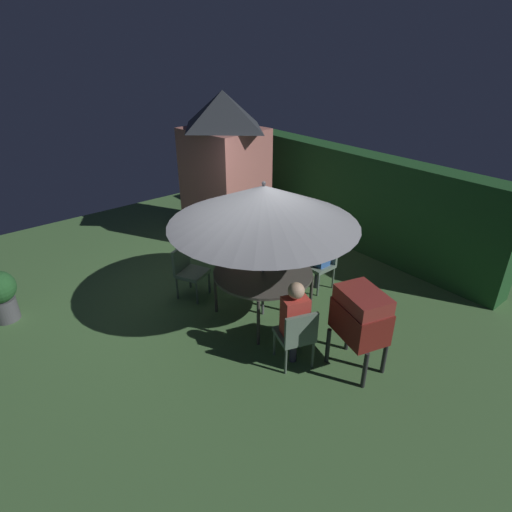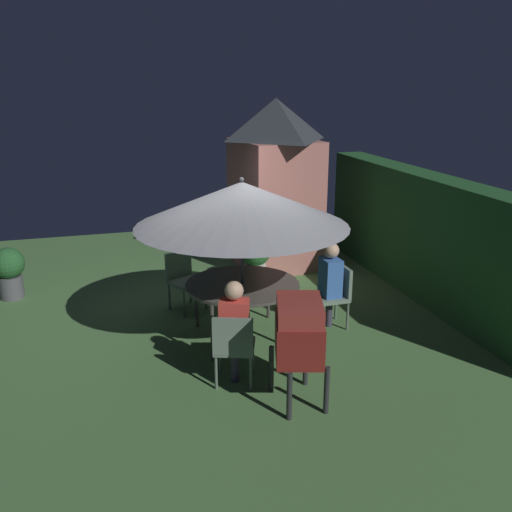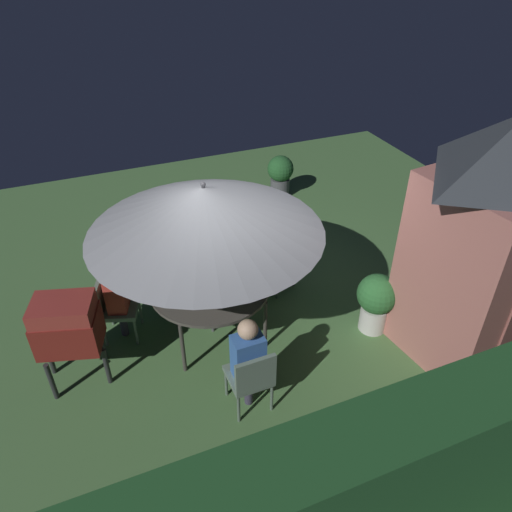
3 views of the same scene
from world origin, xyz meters
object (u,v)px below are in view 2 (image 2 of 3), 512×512
(chair_near_shed, at_px, (234,344))
(person_in_red, at_px, (234,320))
(bbq_grill, at_px, (299,332))
(patio_umbrella, at_px, (242,204))
(person_in_blue, at_px, (330,275))
(garden_shed, at_px, (275,183))
(potted_plant_by_shed, at_px, (9,270))
(potted_plant_by_grill, at_px, (255,256))
(patio_table, at_px, (242,287))
(chair_far_side, at_px, (335,292))
(chair_toward_hedge, at_px, (183,277))

(chair_near_shed, bearing_deg, person_in_red, 160.52)
(bbq_grill, relative_size, chair_near_shed, 1.33)
(patio_umbrella, xyz_separation_m, person_in_red, (1.12, -0.40, -1.11))
(bbq_grill, relative_size, person_in_blue, 0.95)
(garden_shed, bearing_deg, bbq_grill, -15.04)
(person_in_blue, bearing_deg, potted_plant_by_shed, -118.64)
(potted_plant_by_shed, bearing_deg, chair_near_shed, 37.44)
(bbq_grill, xyz_separation_m, potted_plant_by_shed, (-4.25, -3.42, -0.37))
(potted_plant_by_grill, xyz_separation_m, person_in_red, (3.16, -1.17, 0.29))
(patio_table, relative_size, patio_umbrella, 0.55)
(chair_far_side, xyz_separation_m, potted_plant_by_shed, (-2.49, -4.64, -0.04))
(bbq_grill, distance_m, person_in_blue, 2.09)
(garden_shed, height_order, chair_far_side, garden_shed)
(bbq_grill, bearing_deg, chair_far_side, 145.35)
(patio_umbrella, bearing_deg, chair_toward_hedge, -154.37)
(patio_table, height_order, chair_far_side, chair_far_side)
(patio_umbrella, distance_m, chair_toward_hedge, 1.96)
(patio_umbrella, height_order, bbq_grill, patio_umbrella)
(chair_far_side, distance_m, potted_plant_by_shed, 5.26)
(chair_near_shed, relative_size, potted_plant_by_grill, 1.04)
(garden_shed, height_order, patio_umbrella, garden_shed)
(patio_table, distance_m, chair_near_shed, 1.30)
(potted_plant_by_grill, height_order, person_in_blue, person_in_blue)
(chair_near_shed, distance_m, chair_toward_hedge, 2.48)
(chair_near_shed, height_order, potted_plant_by_grill, chair_near_shed)
(potted_plant_by_grill, bearing_deg, person_in_red, -20.30)
(person_in_red, bearing_deg, chair_far_side, 122.56)
(chair_toward_hedge, height_order, person_in_blue, person_in_blue)
(person_in_red, relative_size, person_in_blue, 1.00)
(potted_plant_by_grill, bearing_deg, patio_table, -20.74)
(bbq_grill, relative_size, person_in_red, 0.95)
(potted_plant_by_grill, bearing_deg, garden_shed, 144.46)
(patio_table, height_order, person_in_blue, person_in_blue)
(chair_toward_hedge, relative_size, potted_plant_by_grill, 1.04)
(garden_shed, bearing_deg, person_in_blue, -2.62)
(patio_umbrella, distance_m, person_in_blue, 1.71)
(chair_far_side, distance_m, chair_toward_hedge, 2.35)
(garden_shed, bearing_deg, chair_toward_hedge, -50.27)
(garden_shed, bearing_deg, chair_far_side, -0.96)
(patio_table, bearing_deg, chair_far_side, 90.56)
(potted_plant_by_shed, relative_size, potted_plant_by_grill, 0.98)
(bbq_grill, relative_size, potted_plant_by_shed, 1.41)
(garden_shed, relative_size, person_in_blue, 2.47)
(patio_umbrella, xyz_separation_m, chair_toward_hedge, (-1.27, -0.61, -1.37))
(bbq_grill, distance_m, potted_plant_by_grill, 3.85)
(chair_toward_hedge, height_order, potted_plant_by_shed, chair_toward_hedge)
(person_in_blue, bearing_deg, chair_far_side, 90.56)
(bbq_grill, bearing_deg, person_in_red, -138.02)
(potted_plant_by_grill, bearing_deg, potted_plant_by_shed, -96.46)
(chair_far_side, bearing_deg, patio_table, -89.44)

